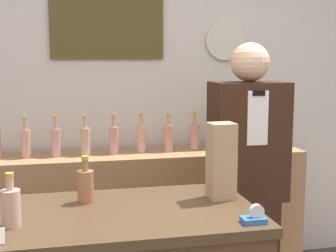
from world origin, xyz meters
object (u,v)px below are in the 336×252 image
Objects in this scene: shopkeeper at (247,189)px; tape_dispenser at (255,217)px; paper_bag at (221,161)px; potted_plant at (249,120)px.

shopkeeper is 18.46× the size of tape_dispenser.
paper_bag reaches higher than tape_dispenser.
potted_plant is (0.28, 0.68, 0.30)m from shopkeeper.
potted_plant reaches higher than tape_dispenser.
shopkeeper is at bearing 57.61° from paper_bag.
potted_plant is 1.37m from paper_bag.
tape_dispenser is (-0.60, -1.55, -0.15)m from potted_plant.
potted_plant is 4.09× the size of tape_dispenser.
shopkeeper is 0.80m from potted_plant.
potted_plant is 1.09× the size of paper_bag.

